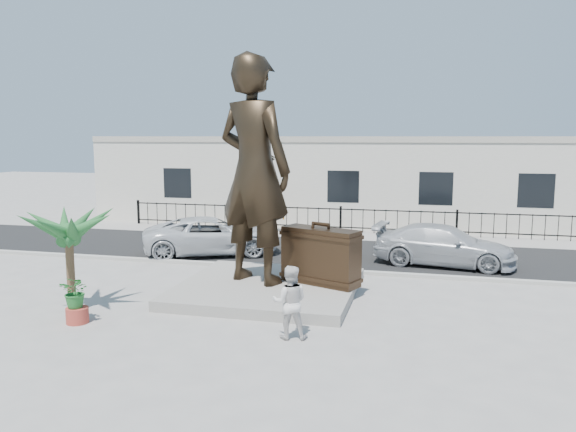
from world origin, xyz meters
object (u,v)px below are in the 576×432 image
tourist (290,302)px  car_white (212,236)px  statue (254,170)px  suitcase (321,256)px

tourist → car_white: size_ratio=0.32×
statue → suitcase: bearing=-153.5°
suitcase → car_white: bearing=161.6°
tourist → car_white: tourist is taller
car_white → tourist: bearing=-172.4°
suitcase → car_white: 6.96m
statue → tourist: size_ratio=3.91×
statue → suitcase: statue is taller
suitcase → tourist: 3.94m
statue → car_white: size_ratio=1.27×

